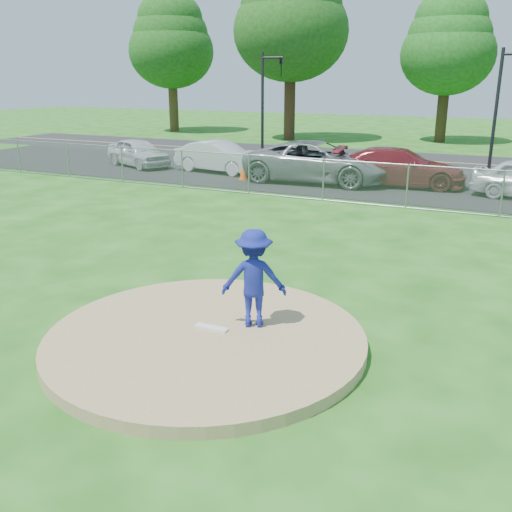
# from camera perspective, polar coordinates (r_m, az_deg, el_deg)

# --- Properties ---
(ground) EXTENTS (120.00, 120.00, 0.00)m
(ground) POSITION_cam_1_polar(r_m,az_deg,el_deg) (18.67, 10.52, 3.77)
(ground) COLOR #185512
(ground) RESTS_ON ground
(pitchers_mound) EXTENTS (5.40, 5.40, 0.20)m
(pitchers_mound) POSITION_cam_1_polar(r_m,az_deg,el_deg) (9.79, -5.03, -8.24)
(pitchers_mound) COLOR #A38359
(pitchers_mound) RESTS_ON ground
(pitching_rubber) EXTENTS (0.60, 0.15, 0.04)m
(pitching_rubber) POSITION_cam_1_polar(r_m,az_deg,el_deg) (9.90, -4.47, -7.17)
(pitching_rubber) COLOR white
(pitching_rubber) RESTS_ON pitchers_mound
(chain_link_fence) EXTENTS (40.00, 0.06, 1.50)m
(chain_link_fence) POSITION_cam_1_polar(r_m,az_deg,el_deg) (20.42, 12.11, 7.00)
(chain_link_fence) COLOR gray
(chain_link_fence) RESTS_ON ground
(parking_lot) EXTENTS (50.00, 8.00, 0.01)m
(parking_lot) POSITION_cam_1_polar(r_m,az_deg,el_deg) (24.89, 14.45, 6.94)
(parking_lot) COLOR black
(parking_lot) RESTS_ON ground
(street) EXTENTS (60.00, 7.00, 0.01)m
(street) POSITION_cam_1_polar(r_m,az_deg,el_deg) (32.20, 17.10, 9.03)
(street) COLOR black
(street) RESTS_ON ground
(tree_far_left) EXTENTS (6.72, 6.72, 10.74)m
(tree_far_left) POSITION_cam_1_polar(r_m,az_deg,el_deg) (48.55, -8.52, 20.57)
(tree_far_left) COLOR #3C2A16
(tree_far_left) RESTS_ON ground
(tree_left) EXTENTS (7.84, 7.84, 12.53)m
(tree_left) POSITION_cam_1_polar(r_m,az_deg,el_deg) (41.77, 3.53, 22.86)
(tree_left) COLOR #341F13
(tree_left) RESTS_ON ground
(tree_center) EXTENTS (6.16, 6.16, 9.84)m
(tree_center) POSITION_cam_1_polar(r_m,az_deg,el_deg) (42.00, 18.72, 19.58)
(tree_center) COLOR #332412
(tree_center) RESTS_ON ground
(traffic_signal_left) EXTENTS (1.28, 0.20, 5.60)m
(traffic_signal_left) POSITION_cam_1_polar(r_m,az_deg,el_deg) (32.44, 1.05, 15.80)
(traffic_signal_left) COLOR black
(traffic_signal_left) RESTS_ON ground
(pitcher) EXTENTS (1.27, 1.02, 1.72)m
(pitcher) POSITION_cam_1_polar(r_m,az_deg,el_deg) (9.72, -0.21, -2.24)
(pitcher) COLOR navy
(pitcher) RESTS_ON pitchers_mound
(traffic_cone) EXTENTS (0.38, 0.38, 0.73)m
(traffic_cone) POSITION_cam_1_polar(r_m,az_deg,el_deg) (25.21, -1.25, 8.47)
(traffic_cone) COLOR #FF5D0D
(traffic_cone) RESTS_ON parking_lot
(parked_car_silver) EXTENTS (4.36, 3.09, 1.38)m
(parked_car_silver) POSITION_cam_1_polar(r_m,az_deg,el_deg) (29.61, -11.69, 10.11)
(parked_car_silver) COLOR silver
(parked_car_silver) RESTS_ON parking_lot
(parked_car_white) EXTENTS (4.56, 2.14, 1.44)m
(parked_car_white) POSITION_cam_1_polar(r_m,az_deg,el_deg) (27.24, -3.68, 9.88)
(parked_car_white) COLOR silver
(parked_car_white) RESTS_ON parking_lot
(parked_car_gray) EXTENTS (6.31, 3.15, 1.72)m
(parked_car_gray) POSITION_cam_1_polar(r_m,az_deg,el_deg) (24.71, 6.15, 9.35)
(parked_car_gray) COLOR slate
(parked_car_gray) RESTS_ON parking_lot
(parked_car_darkred) EXTENTS (5.55, 2.80, 1.54)m
(parked_car_darkred) POSITION_cam_1_polar(r_m,az_deg,el_deg) (24.44, 14.13, 8.63)
(parked_car_darkred) COLOR maroon
(parked_car_darkred) RESTS_ON parking_lot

